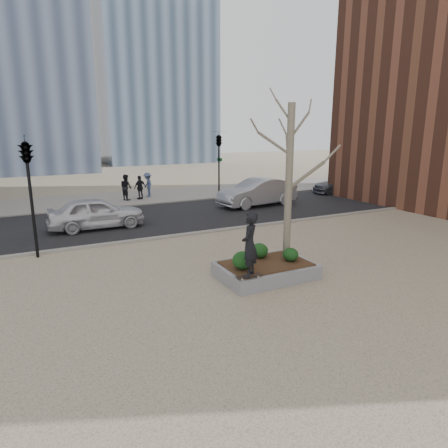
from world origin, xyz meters
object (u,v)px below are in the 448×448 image
planter (266,271)px  skateboard (249,277)px  police_car (96,213)px  skateboarder (250,244)px

planter → skateboard: bearing=-143.8°
skateboard → police_car: (-2.63, 9.92, 0.29)m
police_car → skateboard: bearing=-164.5°
planter → skateboarder: 1.84m
planter → police_car: size_ratio=0.68×
skateboarder → police_car: skateboarder is taller
planter → skateboarder: skateboarder is taller
skateboard → police_car: size_ratio=0.18×
skateboard → police_car: police_car is taller
planter → police_car: police_car is taller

